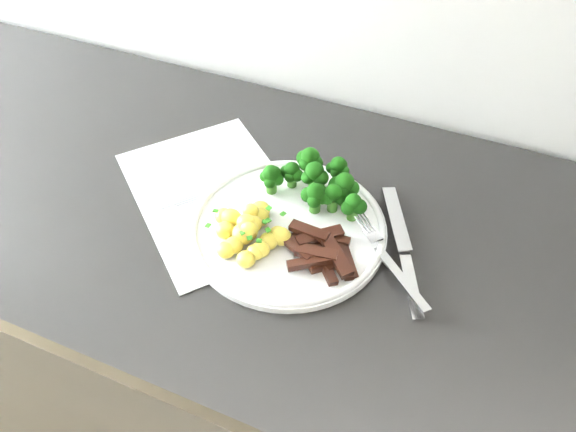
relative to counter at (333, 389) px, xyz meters
name	(u,v)px	position (x,y,z in m)	size (l,w,h in m)	color
counter	(333,389)	(0.00, 0.00, 0.00)	(2.30, 0.57, 0.86)	black
recipe_paper	(214,194)	(-0.22, 0.01, 0.43)	(0.37, 0.35, 0.00)	white
plate	(288,227)	(-0.09, -0.01, 0.44)	(0.27, 0.27, 0.02)	white
broccoli	(319,181)	(-0.07, 0.06, 0.47)	(0.16, 0.09, 0.06)	#2C6019
potatoes	(249,230)	(-0.13, -0.05, 0.46)	(0.11, 0.11, 0.04)	yellow
beef_strips	(319,250)	(-0.03, -0.04, 0.45)	(0.13, 0.10, 0.03)	black
fork	(391,263)	(0.06, -0.03, 0.45)	(0.14, 0.13, 0.02)	silver
knife	(406,264)	(0.08, -0.01, 0.44)	(0.11, 0.21, 0.02)	silver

